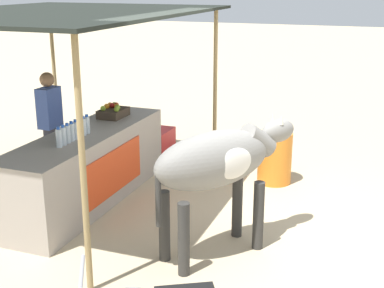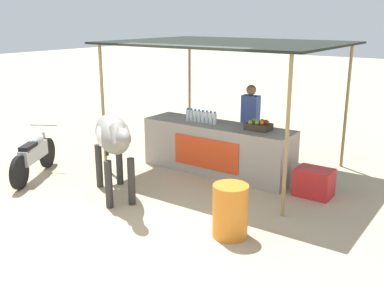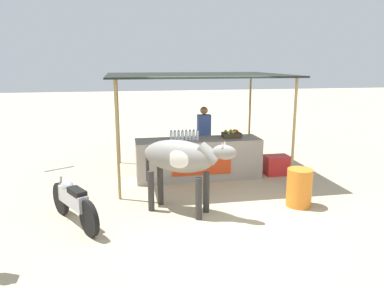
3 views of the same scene
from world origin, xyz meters
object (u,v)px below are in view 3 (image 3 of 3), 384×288
Objects in this scene: fruit_crate at (232,134)px; vendor_behind_counter at (204,137)px; water_barrel at (299,188)px; cow at (181,159)px; cooler_box at (277,165)px; motorcycle_parked at (73,200)px; stall_counter at (198,159)px.

vendor_behind_counter reaches higher than fruit_crate.
vendor_behind_counter is (-0.54, 0.70, -0.19)m from fruit_crate.
fruit_crate is at bearing 107.89° from water_barrel.
cow reaches higher than water_barrel.
cow is at bearing -144.60° from cooler_box.
stall_counter is at bearing 39.48° from motorcycle_parked.
fruit_crate is 1.40m from cooler_box.
cow is 2.03m from motorcycle_parked.
cooler_box is at bearing 24.30° from motorcycle_parked.
cooler_box is (1.99, -0.10, -0.24)m from stall_counter.
stall_counter is 2.24m from cow.
cow is at bearing -110.01° from stall_counter.
motorcycle_parked is at bearing -147.28° from fruit_crate.
cow is (-0.74, -2.04, 0.55)m from stall_counter.
stall_counter is 2.01m from cooler_box.
cow is at bearing 176.86° from water_barrel.
water_barrel is 0.44× the size of cow.
vendor_behind_counter is at bearing 44.81° from motorcycle_parked.
motorcycle_parked is (-2.98, -2.96, -0.42)m from vendor_behind_counter.
vendor_behind_counter is 2.75× the size of cooler_box.
fruit_crate is 2.43m from water_barrel.
stall_counter is at bearing 177.21° from cooler_box.
cow is (-1.04, -2.79, 0.18)m from vendor_behind_counter.
water_barrel is 0.47× the size of motorcycle_parked.
motorcycle_parked is (-3.52, -2.26, -0.61)m from fruit_crate.
stall_counter is 3.47m from motorcycle_parked.
cow is (-2.74, -1.94, 0.79)m from cooler_box.
vendor_behind_counter is at bearing 68.21° from stall_counter.
motorcycle_parked is at bearing -175.15° from cow.
cow reaches higher than motorcycle_parked.
water_barrel is at bearing -101.69° from cooler_box.
cooler_box is 0.80× the size of water_barrel.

